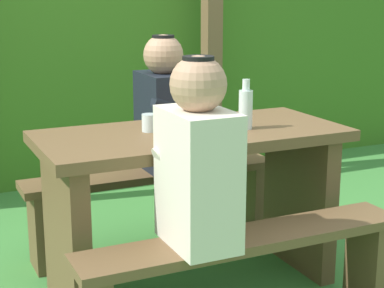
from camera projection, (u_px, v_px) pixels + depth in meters
The scene contains 11 objects.
ground_plane at pixel (192, 286), 3.08m from camera, with size 12.00×12.00×0.00m, color #3F8039.
hedge_backdrop at pixel (68, 51), 4.81m from camera, with size 6.40×0.70×1.88m, color #3C701F.
pergola_post_right at pixel (212, 42), 4.65m from camera, with size 0.12×0.12×2.03m, color brown.
picnic_table at pixel (192, 183), 2.95m from camera, with size 1.40×0.64×0.77m.
bench_near at pixel (245, 265), 2.55m from camera, with size 1.40×0.24×0.45m.
bench_far at pixel (153, 193), 3.45m from camera, with size 1.40×0.24×0.45m.
person_white_shirt at pixel (198, 160), 2.36m from camera, with size 0.25×0.35×0.72m.
person_black_coat at pixel (164, 109), 3.36m from camera, with size 0.25×0.35×0.72m.
drinking_glass at pixel (149, 123), 2.87m from camera, with size 0.07×0.07×0.08m, color silver.
bottle_left at pixel (246, 108), 2.91m from camera, with size 0.06×0.06×0.23m.
cell_phone at pixel (181, 134), 2.81m from camera, with size 0.07×0.14×0.01m, color silver.
Camera 1 is at (-1.19, -2.56, 1.40)m, focal length 59.57 mm.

